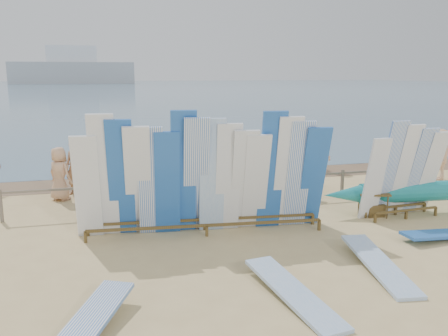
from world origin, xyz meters
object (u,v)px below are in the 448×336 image
object	(u,v)px
side_surfboard_rack	(404,174)
beachgoer_6	(275,168)
outrigger_canoe	(432,192)
beachgoer_11	(90,166)
beach_chair_left	(210,195)
beachgoer_extra_0	(441,155)
stroller	(250,179)
vendor_table	(373,203)
flat_board_a	(293,299)
beachgoer_7	(255,160)
beachgoer_0	(60,174)
beachgoer_9	(323,151)
beachgoer_8	(291,166)
beachgoer_3	(177,162)
beachgoer_2	(180,179)
beachgoer_4	(192,169)
flat_board_b	(378,270)
main_surfboard_rack	(205,179)
beachgoer_5	(253,164)
beach_chair_right	(246,187)
beachgoer_10	(410,155)
beachgoer_1	(75,168)

from	to	relation	value
side_surfboard_rack	beachgoer_6	bearing A→B (deg)	126.90
outrigger_canoe	beachgoer_11	world-z (taller)	beachgoer_11
beach_chair_left	beachgoer_extra_0	distance (m)	9.10
beach_chair_left	stroller	size ratio (longest dim) A/B	0.73
vendor_table	flat_board_a	bearing A→B (deg)	-116.84
beachgoer_7	side_surfboard_rack	bearing A→B (deg)	27.52
beachgoer_11	beachgoer_0	distance (m)	1.43
beach_chair_left	beachgoer_0	xyz separation A→B (m)	(-4.43, 1.54, 0.58)
beach_chair_left	beachgoer_9	size ratio (longest dim) A/B	0.52
beachgoer_11	beachgoer_8	distance (m)	6.72
flat_board_a	stroller	world-z (taller)	stroller
vendor_table	beachgoer_3	xyz separation A→B (m)	(-4.66, 4.96, 0.49)
beachgoer_9	beachgoer_2	distance (m)	7.24
beachgoer_9	beachgoer_2	bearing A→B (deg)	119.82
vendor_table	stroller	world-z (taller)	stroller
stroller	beachgoer_6	distance (m)	0.97
outrigger_canoe	beachgoer_4	distance (m)	7.15
flat_board_b	beachgoer_6	world-z (taller)	beachgoer_6
beachgoer_6	outrigger_canoe	bearing A→B (deg)	121.44
beachgoer_0	beachgoer_6	bearing A→B (deg)	-149.10
flat_board_b	beachgoer_9	bearing A→B (deg)	77.80
beachgoer_7	beachgoer_4	size ratio (longest dim) A/B	0.89
beachgoer_6	vendor_table	bearing A→B (deg)	103.23
main_surfboard_rack	outrigger_canoe	xyz separation A→B (m)	(6.61, 0.13, -0.79)
side_surfboard_rack	vendor_table	size ratio (longest dim) A/B	2.49
outrigger_canoe	beachgoer_7	world-z (taller)	beachgoer_7
beach_chair_left	stroller	world-z (taller)	stroller
flat_board_b	flat_board_a	bearing A→B (deg)	-153.98
beachgoer_2	beachgoer_5	size ratio (longest dim) A/B	1.02
side_surfboard_rack	beach_chair_right	size ratio (longest dim) A/B	3.14
flat_board_b	beach_chair_right	world-z (taller)	beach_chair_right
side_surfboard_rack	beachgoer_4	world-z (taller)	side_surfboard_rack
beachgoer_2	beachgoer_6	size ratio (longest dim) A/B	0.84
flat_board_b	beachgoer_6	size ratio (longest dim) A/B	1.45
beach_chair_left	beachgoer_7	xyz separation A→B (m)	(2.28, 2.51, 0.54)
beachgoer_10	beachgoer_2	bearing A→B (deg)	171.54
side_surfboard_rack	beachgoer_3	world-z (taller)	side_surfboard_rack
beachgoer_0	beachgoer_6	world-z (taller)	beachgoer_6
beachgoer_1	beachgoer_3	xyz separation A→B (m)	(3.39, 0.37, -0.04)
beachgoer_10	beachgoer_6	world-z (taller)	beachgoer_6
flat_board_a	beachgoer_10	distance (m)	11.75
side_surfboard_rack	main_surfboard_rack	bearing A→B (deg)	175.65
beach_chair_right	beachgoer_5	world-z (taller)	beachgoer_5
beach_chair_left	beachgoer_2	distance (m)	1.05
beachgoer_4	beachgoer_5	size ratio (longest dim) A/B	1.16
beachgoer_11	beachgoer_4	xyz separation A→B (m)	(3.15, -1.71, 0.07)
beachgoer_1	flat_board_a	bearing A→B (deg)	-38.08
beachgoer_10	beachgoer_5	world-z (taller)	beachgoer_10
beachgoer_4	side_surfboard_rack	bearing A→B (deg)	-43.13
vendor_table	beachgoer_4	size ratio (longest dim) A/B	0.61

